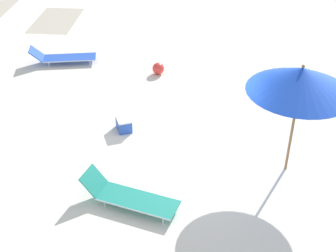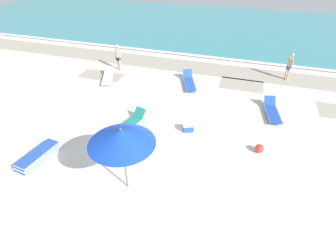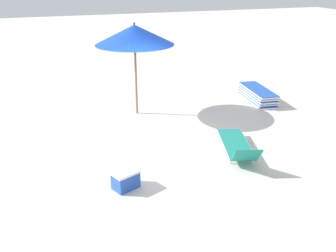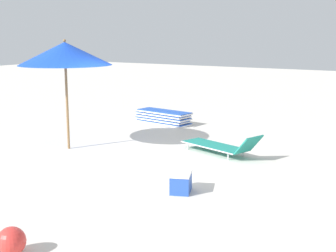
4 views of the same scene
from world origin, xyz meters
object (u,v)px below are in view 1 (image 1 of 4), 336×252
sun_lounger_beside_umbrella (128,196)px  sun_lounger_near_water_right (63,57)px  beach_umbrella (301,80)px  cooler_box (124,124)px  beach_ball (158,68)px

sun_lounger_beside_umbrella → sun_lounger_near_water_right: bearing=42.7°
beach_umbrella → cooler_box: 4.73m
cooler_box → sun_lounger_beside_umbrella: bearing=168.9°
sun_lounger_near_water_right → beach_umbrella: bearing=-138.0°
sun_lounger_beside_umbrella → sun_lounger_near_water_right: 7.36m
sun_lounger_beside_umbrella → cooler_box: (2.80, 0.56, -0.03)m
beach_umbrella → beach_ball: bearing=37.0°
sun_lounger_near_water_right → cooler_box: 4.66m
sun_lounger_near_water_right → sun_lounger_beside_umbrella: bearing=-164.5°
sun_lounger_near_water_right → beach_ball: 3.29m
beach_umbrella → beach_ball: (4.57, 3.44, -2.14)m
sun_lounger_beside_umbrella → beach_ball: sun_lounger_beside_umbrella is taller
beach_ball → cooler_box: bearing=170.1°
beach_umbrella → cooler_box: bearing=72.0°
beach_umbrella → cooler_box: beach_umbrella is taller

